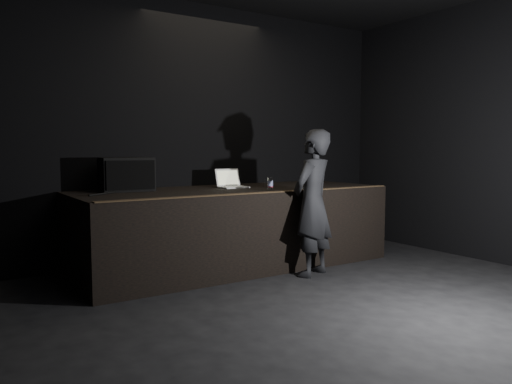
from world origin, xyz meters
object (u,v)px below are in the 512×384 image
Objects in this scene: person at (312,203)px; beer_can at (270,184)px; stage_riser at (233,227)px; stage_monitor at (126,174)px; laptop at (231,183)px.

beer_can is at bearing -84.10° from person.
person is at bearing -60.38° from stage_riser.
person is at bearing -62.18° from beer_can.
beer_can is (1.53, -0.86, -0.12)m from stage_monitor.
stage_monitor is 4.07× the size of beer_can.
laptop reaches higher than beer_can.
stage_monitor reaches higher than beer_can.
stage_monitor is (-1.26, 0.41, 0.70)m from stage_riser.
stage_riser is at bearing -82.30° from person.
person is (0.46, -1.14, -0.19)m from laptop.
laptop is (1.34, -0.23, -0.14)m from stage_monitor.
beer_can is at bearing -74.05° from laptop.
beer_can is at bearing -58.46° from stage_riser.
beer_can is 0.60m from person.
beer_can is 0.09× the size of person.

